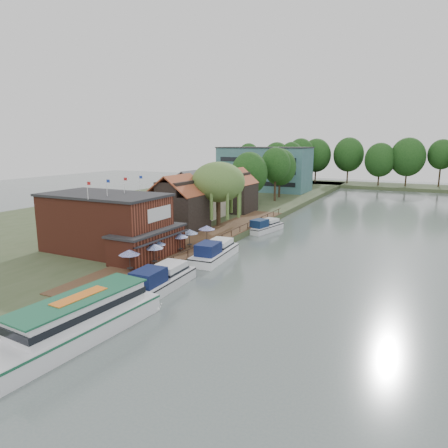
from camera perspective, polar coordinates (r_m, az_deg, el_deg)
The scene contains 27 objects.
ground at distance 44.57m, azimuth 0.02°, elevation -7.23°, with size 260.00×260.00×0.00m, color #4F5B5A.
land_bank at distance 88.72m, azimuth -7.27°, elevation 2.44°, with size 50.00×140.00×1.00m, color #384728.
quay_deck at distance 56.38m, azimuth -2.73°, elevation -2.12°, with size 6.00×50.00×0.10m, color #47301E.
quay_rail at distance 55.47m, azimuth -0.04°, elevation -1.86°, with size 0.20×49.00×1.00m, color black, non-canonical shape.
pub at distance 50.23m, azimuth -14.95°, elevation 0.01°, with size 20.00×11.00×7.30m, color maroon, non-canonical shape.
hotel_block at distance 115.48m, azimuth 5.79°, elevation 7.87°, with size 25.40×12.40×12.30m, color #38666B, non-canonical shape.
cottage_a at distance 62.51m, azimuth -6.59°, elevation 3.08°, with size 8.60×7.60×8.50m, color black, non-canonical shape.
cottage_b at distance 72.49m, azimuth -4.27°, elevation 4.28°, with size 9.60×8.60×8.50m, color beige, non-canonical shape.
cottage_c at distance 78.55m, azimuth 1.62°, elevation 4.86°, with size 7.60×7.60×8.50m, color black, non-canonical shape.
willow at distance 64.42m, azimuth -0.81°, elevation 4.27°, with size 8.60×8.60×10.43m, color #476B2D, non-canonical shape.
umbrella_0 at distance 42.87m, azimuth -13.32°, elevation -5.11°, with size 2.25×2.25×2.38m, color navy, non-canonical shape.
umbrella_1 at distance 44.82m, azimuth -9.93°, elevation -4.24°, with size 2.10×2.10×2.38m, color #1B3A97, non-canonical shape.
umbrella_2 at distance 46.36m, azimuth -9.58°, elevation -3.70°, with size 2.18×2.18×2.38m, color #1B3A95, non-canonical shape.
umbrella_3 at distance 49.56m, azimuth -6.31°, elevation -2.62°, with size 2.09×2.09×2.38m, color navy, non-canonical shape.
umbrella_4 at distance 51.52m, azimuth -4.94°, elevation -2.04°, with size 2.27×2.27×2.38m, color navy, non-canonical shape.
umbrella_5 at distance 53.75m, azimuth -2.47°, elevation -1.44°, with size 2.28×2.28×2.38m, color #1B2095, non-canonical shape.
cruiser_0 at distance 40.47m, azimuth -9.05°, elevation -7.42°, with size 3.40×10.51×2.57m, color silver, non-canonical shape.
cruiser_1 at distance 49.90m, azimuth -1.32°, elevation -3.65°, with size 3.38×10.44×2.55m, color white, non-canonical shape.
cruiser_2 at distance 66.12m, azimuth 5.87°, elevation -0.09°, with size 2.98×9.22×2.21m, color silver, non-canonical shape.
tour_boat at distance 31.97m, azimuth -20.79°, elevation -12.65°, with size 4.20×14.95×3.27m, color silver, non-canonical shape.
swan at distance 35.84m, azimuth -9.52°, elevation -11.82°, with size 0.44×0.44×0.44m, color white.
bank_tree_0 at distance 88.59m, azimuth 3.62°, elevation 6.56°, with size 8.08×8.08×11.47m, color #143811, non-canonical shape.
bank_tree_1 at distance 93.91m, azimuth 7.34°, elevation 7.06°, with size 6.87×6.87×12.42m, color #143811, non-canonical shape.
bank_tree_2 at distance 100.50m, azimuth 7.97°, elevation 7.22°, with size 7.95×7.95×12.06m, color #143811, non-canonical shape.
bank_tree_3 at distance 121.81m, azimuth 9.53°, elevation 8.29°, with size 6.32×6.32×13.70m, color #143811, non-canonical shape.
bank_tree_4 at distance 128.96m, azimuth 9.71°, elevation 8.41°, with size 6.55×6.55×13.52m, color #143811, non-canonical shape.
bank_tree_5 at distance 137.59m, azimuth 10.87°, elevation 8.85°, with size 8.73×8.73×14.93m, color #143811, non-canonical shape.
Camera 1 is at (18.81, -37.79, 14.30)m, focal length 32.00 mm.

